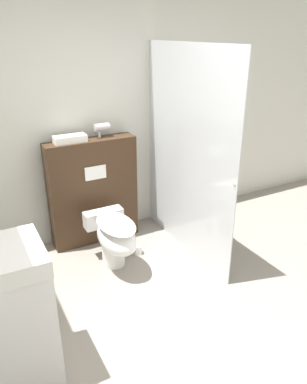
{
  "coord_description": "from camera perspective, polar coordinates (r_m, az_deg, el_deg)",
  "views": [
    {
      "loc": [
        -1.33,
        -1.6,
        2.11
      ],
      "look_at": [
        0.19,
        1.21,
        0.73
      ],
      "focal_mm": 35.0,
      "sensor_mm": 36.0,
      "label": 1
    }
  ],
  "objects": [
    {
      "name": "ground_plane",
      "position": [
        2.97,
        8.6,
        -22.31
      ],
      "size": [
        12.0,
        12.0,
        0.0
      ],
      "primitive_type": "plane",
      "color": "gray"
    },
    {
      "name": "wall_back",
      "position": [
        3.98,
        -8.24,
        10.69
      ],
      "size": [
        8.0,
        0.06,
        2.5
      ],
      "color": "silver",
      "rests_on": "ground_plane"
    },
    {
      "name": "partition_panel",
      "position": [
        3.96,
        -9.16,
        0.07
      ],
      "size": [
        0.92,
        0.22,
        1.12
      ],
      "color": "#3D2819",
      "rests_on": "ground_plane"
    },
    {
      "name": "shower_glass",
      "position": [
        3.61,
        5.08,
        5.61
      ],
      "size": [
        0.04,
        1.5,
        2.02
      ],
      "color": "silver",
      "rests_on": "ground_plane"
    },
    {
      "name": "toilet",
      "position": [
        3.56,
        -6.0,
        -6.82
      ],
      "size": [
        0.39,
        0.67,
        0.51
      ],
      "color": "white",
      "rests_on": "ground_plane"
    },
    {
      "name": "sink_vanity",
      "position": [
        2.6,
        -20.77,
        -17.31
      ],
      "size": [
        0.48,
        0.49,
        1.1
      ],
      "color": "white",
      "rests_on": "ground_plane"
    },
    {
      "name": "hair_drier",
      "position": [
        3.83,
        -7.77,
        9.74
      ],
      "size": [
        0.18,
        0.07,
        0.14
      ],
      "color": "#B7B7BC",
      "rests_on": "partition_panel"
    },
    {
      "name": "folded_towel",
      "position": [
        3.72,
        -12.64,
        7.92
      ],
      "size": [
        0.31,
        0.15,
        0.07
      ],
      "color": "white",
      "rests_on": "partition_panel"
    },
    {
      "name": "spare_toilet_roll",
      "position": [
        3.88,
        -2.49,
        -8.74
      ],
      "size": [
        0.09,
        0.09,
        0.09
      ],
      "color": "white",
      "rests_on": "ground_plane"
    }
  ]
}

